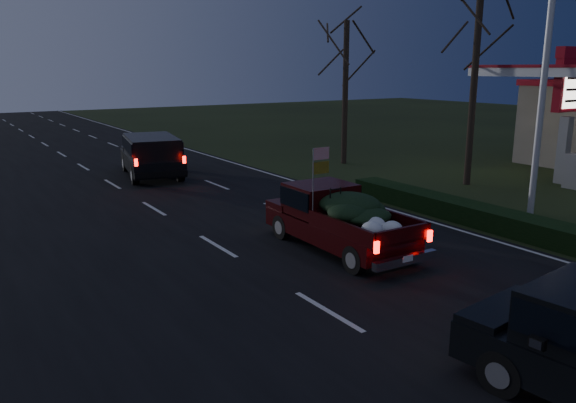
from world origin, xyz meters
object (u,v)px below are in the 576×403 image
gas_price_pylon (570,93)px  pickup_truck (339,215)px  light_pole (548,42)px  lead_suv (151,152)px

gas_price_pylon → pickup_truck: size_ratio=1.17×
light_pole → gas_price_pylon: size_ratio=1.64×
pickup_truck → gas_price_pylon: bearing=9.1°
light_pole → pickup_truck: 8.30m
pickup_truck → lead_suv: size_ratio=0.87×
light_pole → pickup_truck: light_pole is taller
pickup_truck → light_pole: bearing=-8.1°
lead_suv → light_pole: bearing=-50.5°
light_pole → gas_price_pylon: bearing=24.7°
pickup_truck → lead_suv: bearing=93.8°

